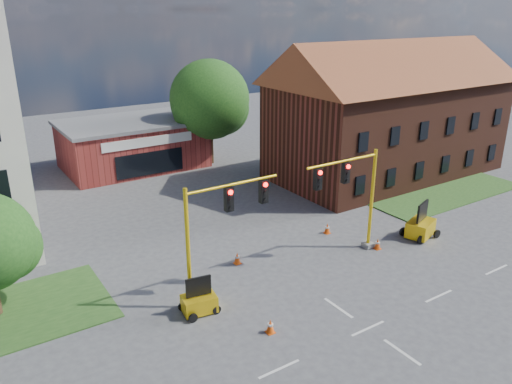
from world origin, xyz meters
TOP-DOWN VIEW (x-y plane):
  - ground at (0.00, 0.00)m, footprint 120.00×120.00m
  - grass_verge_ne at (18.00, 9.00)m, footprint 14.00×4.00m
  - lane_markings at (0.00, -3.00)m, footprint 60.00×36.00m
  - brick_shop at (0.00, 29.98)m, footprint 12.40×8.40m
  - townhouse_row at (18.00, 16.00)m, footprint 21.00×11.00m
  - tree_large at (6.87, 27.08)m, footprint 7.62×7.25m
  - signal_mast_west at (-4.36, 6.00)m, footprint 5.30×0.60m
  - signal_mast_east at (4.36, 6.00)m, footprint 5.30×0.60m
  - trailer_west at (-5.85, 5.39)m, footprint 1.75×1.30m
  - trailer_east at (9.86, 5.26)m, footprint 2.30×1.90m
  - cone_a at (-3.92, 2.20)m, footprint 0.40×0.40m
  - cone_b at (-1.79, 8.58)m, footprint 0.40×0.40m
  - cone_c at (6.30, 5.50)m, footprint 0.40×0.40m
  - cone_d at (5.24, 8.90)m, footprint 0.40×0.40m
  - pickup_white at (11.12, 15.60)m, footprint 6.55×4.90m

SIDE VIEW (x-z plane):
  - ground at x=0.00m, z-range 0.00..0.00m
  - lane_markings at x=0.00m, z-range 0.00..0.01m
  - grass_verge_ne at x=18.00m, z-range 0.00..0.08m
  - cone_a at x=-3.92m, z-range -0.01..0.69m
  - cone_b at x=-1.79m, z-range -0.01..0.69m
  - cone_c at x=6.30m, z-range -0.01..0.69m
  - cone_d at x=5.24m, z-range -0.01..0.69m
  - trailer_west at x=-5.85m, z-range -0.34..1.48m
  - trailer_east at x=9.86m, z-range -0.42..1.83m
  - pickup_white at x=11.12m, z-range 0.00..1.65m
  - brick_shop at x=0.00m, z-range 0.01..4.31m
  - signal_mast_west at x=-4.36m, z-range 0.82..7.02m
  - signal_mast_east at x=4.36m, z-range 0.82..7.02m
  - tree_large at x=6.87m, z-range 0.93..10.56m
  - townhouse_row at x=18.00m, z-range 0.18..11.68m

